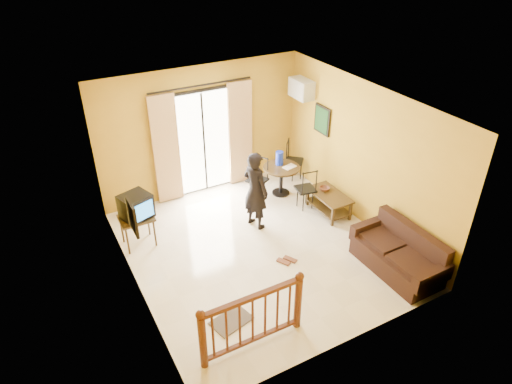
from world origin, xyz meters
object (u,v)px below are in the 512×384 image
dining_table (281,173)px  coffee_table (329,200)px  television (136,206)px  sofa (399,255)px  standing_person (256,190)px

dining_table → coffee_table: bearing=-66.9°
television → sofa: television is taller
coffee_table → sofa: 2.03m
dining_table → standing_person: 1.36m
coffee_table → standing_person: bearing=168.5°
sofa → standing_person: size_ratio=1.05×
dining_table → standing_person: bearing=-143.4°
television → standing_person: standing_person is taller
sofa → standing_person: standing_person is taller
coffee_table → television: bearing=167.7°
television → dining_table: size_ratio=0.78×
coffee_table → standing_person: standing_person is taller
television → standing_person: 2.23m
standing_person → coffee_table: bearing=-119.6°
sofa → standing_person: 2.85m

